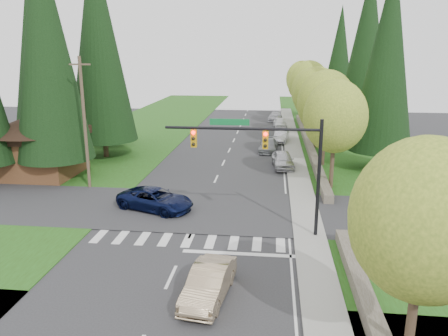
% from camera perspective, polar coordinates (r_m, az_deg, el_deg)
% --- Properties ---
extents(ground, '(120.00, 120.00, 0.00)m').
position_cam_1_polar(ground, '(22.25, -6.34, -12.72)').
color(ground, '#28282B').
rests_on(ground, ground).
extents(grass_east, '(14.00, 110.00, 0.06)m').
position_cam_1_polar(grass_east, '(41.37, 17.96, -0.14)').
color(grass_east, '#244412').
rests_on(grass_east, ground).
extents(grass_west, '(14.00, 110.00, 0.06)m').
position_cam_1_polar(grass_west, '(44.15, -17.23, 0.84)').
color(grass_west, '#244412').
rests_on(grass_west, ground).
extents(cross_street, '(120.00, 8.00, 0.10)m').
position_cam_1_polar(cross_street, '(29.43, -2.94, -5.54)').
color(cross_street, '#28282B').
rests_on(cross_street, ground).
extents(sidewalk_east, '(1.80, 80.00, 0.13)m').
position_cam_1_polar(sidewalk_east, '(42.50, 9.37, 0.84)').
color(sidewalk_east, gray).
rests_on(sidewalk_east, ground).
extents(curb_east, '(0.20, 80.00, 0.13)m').
position_cam_1_polar(curb_east, '(42.46, 8.23, 0.87)').
color(curb_east, gray).
rests_on(curb_east, ground).
extents(stone_wall_south, '(0.70, 14.00, 0.70)m').
position_cam_1_polar(stone_wall_south, '(19.42, 18.21, -16.70)').
color(stone_wall_south, '#4C4438').
rests_on(stone_wall_south, ground).
extents(stone_wall_north, '(0.70, 40.00, 0.70)m').
position_cam_1_polar(stone_wall_north, '(50.34, 10.90, 3.31)').
color(stone_wall_north, '#4C4438').
rests_on(stone_wall_north, ground).
extents(traffic_signal, '(8.70, 0.37, 6.80)m').
position_cam_1_polar(traffic_signal, '(24.27, 5.80, 2.23)').
color(traffic_signal, black).
rests_on(traffic_signal, ground).
extents(brown_building, '(8.40, 8.40, 5.40)m').
position_cam_1_polar(brown_building, '(40.03, -23.02, 3.47)').
color(brown_building, '#4C2D19').
rests_on(brown_building, ground).
extents(utility_pole, '(1.60, 0.24, 10.00)m').
position_cam_1_polar(utility_pole, '(34.59, -17.75, 5.69)').
color(utility_pole, '#473828').
rests_on(utility_pole, ground).
extents(decid_tree_0, '(4.80, 4.80, 8.37)m').
position_cam_1_polar(decid_tree_0, '(33.83, 14.32, 6.52)').
color(decid_tree_0, '#38281C').
rests_on(decid_tree_0, ground).
extents(decid_tree_1, '(5.20, 5.20, 8.80)m').
position_cam_1_polar(decid_tree_1, '(40.71, 13.19, 8.24)').
color(decid_tree_1, '#38281C').
rests_on(decid_tree_1, ground).
extents(decid_tree_2, '(5.00, 5.00, 8.82)m').
position_cam_1_polar(decid_tree_2, '(47.60, 12.01, 9.39)').
color(decid_tree_2, '#38281C').
rests_on(decid_tree_2, ground).
extents(decid_tree_3, '(5.00, 5.00, 8.55)m').
position_cam_1_polar(decid_tree_3, '(54.57, 11.43, 9.82)').
color(decid_tree_3, '#38281C').
rests_on(decid_tree_3, ground).
extents(decid_tree_4, '(5.40, 5.40, 9.18)m').
position_cam_1_polar(decid_tree_4, '(61.51, 11.01, 10.76)').
color(decid_tree_4, '#38281C').
rests_on(decid_tree_4, ground).
extents(decid_tree_5, '(4.80, 4.80, 8.30)m').
position_cam_1_polar(decid_tree_5, '(68.50, 10.38, 10.75)').
color(decid_tree_5, '#38281C').
rests_on(decid_tree_5, ground).
extents(decid_tree_6, '(5.20, 5.20, 8.86)m').
position_cam_1_polar(decid_tree_6, '(75.45, 10.12, 11.39)').
color(decid_tree_6, '#38281C').
rests_on(decid_tree_6, ground).
extents(decid_tree_south, '(4.60, 4.60, 7.92)m').
position_cam_1_polar(decid_tree_south, '(14.88, 24.67, -6.26)').
color(decid_tree_south, '#38281C').
rests_on(decid_tree_south, ground).
extents(conifer_w_a, '(6.12, 6.12, 19.80)m').
position_cam_1_polar(conifer_w_a, '(37.54, -22.24, 14.66)').
color(conifer_w_a, '#38281C').
rests_on(conifer_w_a, ground).
extents(conifer_w_b, '(5.44, 5.44, 17.80)m').
position_cam_1_polar(conifer_w_b, '(42.49, -23.17, 13.13)').
color(conifer_w_b, '#38281C').
rests_on(conifer_w_b, ground).
extents(conifer_w_c, '(6.46, 6.46, 20.80)m').
position_cam_1_polar(conifer_w_c, '(44.40, -16.11, 15.70)').
color(conifer_w_c, '#38281C').
rests_on(conifer_w_c, ground).
extents(conifer_w_e, '(5.78, 5.78, 18.80)m').
position_cam_1_polar(conifer_w_e, '(50.70, -15.57, 14.44)').
color(conifer_w_e, '#38281C').
rests_on(conifer_w_e, ground).
extents(conifer_e_a, '(5.44, 5.44, 17.80)m').
position_cam_1_polar(conifer_e_a, '(40.30, 20.53, 13.34)').
color(conifer_e_a, '#38281C').
rests_on(conifer_e_a, ground).
extents(conifer_e_b, '(6.12, 6.12, 19.80)m').
position_cam_1_polar(conifer_e_b, '(54.19, 18.13, 14.79)').
color(conifer_e_b, '#38281C').
rests_on(conifer_e_b, ground).
extents(conifer_e_c, '(5.10, 5.10, 16.80)m').
position_cam_1_polar(conifer_e_c, '(67.85, 14.83, 13.65)').
color(conifer_e_c, '#38281C').
rests_on(conifer_e_c, ground).
extents(sedan_champagne, '(2.08, 4.51, 1.43)m').
position_cam_1_polar(sedan_champagne, '(19.35, -2.00, -14.76)').
color(sedan_champagne, tan).
rests_on(sedan_champagne, ground).
extents(suv_navy, '(5.76, 4.14, 1.46)m').
position_cam_1_polar(suv_navy, '(29.62, -8.93, -4.08)').
color(suv_navy, black).
rests_on(suv_navy, ground).
extents(parked_car_a, '(2.25, 4.61, 1.51)m').
position_cam_1_polar(parked_car_a, '(40.12, 7.71, 1.08)').
color(parked_car_a, silver).
rests_on(parked_car_a, ground).
extents(parked_car_b, '(2.16, 4.64, 1.31)m').
position_cam_1_polar(parked_car_b, '(46.54, 5.83, 2.94)').
color(parked_car_b, gray).
rests_on(parked_car_b, ground).
extents(parked_car_c, '(2.01, 4.31, 1.37)m').
position_cam_1_polar(parked_car_c, '(51.57, 7.47, 4.11)').
color(parked_car_c, silver).
rests_on(parked_car_c, ground).
extents(parked_car_d, '(1.98, 4.22, 1.40)m').
position_cam_1_polar(parked_car_d, '(61.31, 7.34, 5.85)').
color(parked_car_d, white).
rests_on(parked_car_d, ground).
extents(parked_car_e, '(2.29, 4.71, 1.32)m').
position_cam_1_polar(parked_car_e, '(67.58, 6.69, 6.68)').
color(parked_car_e, '#A8A8AD').
rests_on(parked_car_e, ground).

